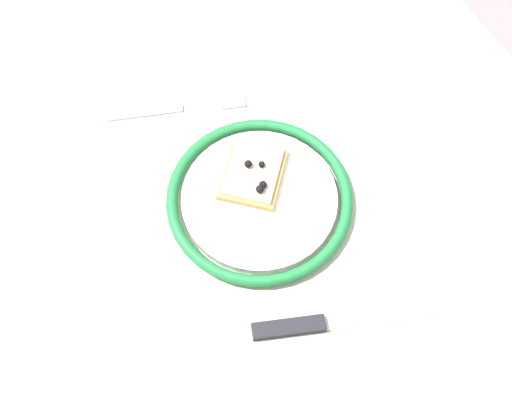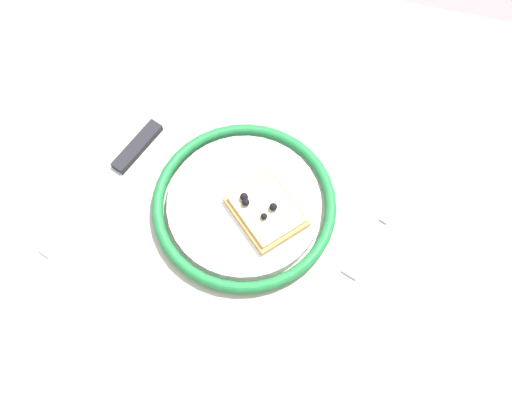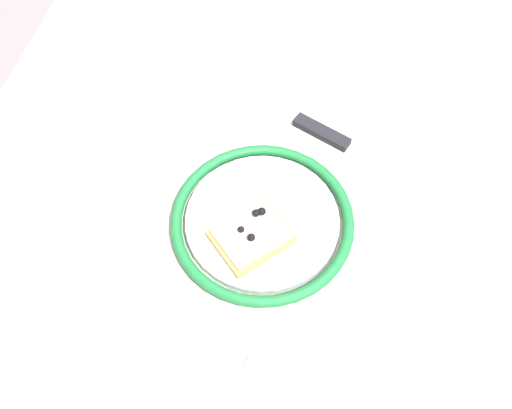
{
  "view_description": "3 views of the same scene",
  "coord_description": "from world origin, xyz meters",
  "px_view_note": "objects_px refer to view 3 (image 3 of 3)",
  "views": [
    {
      "loc": [
        0.38,
        -0.21,
        1.5
      ],
      "look_at": [
        0.05,
        -0.03,
        0.74
      ],
      "focal_mm": 46.26,
      "sensor_mm": 36.0,
      "label": 1
    },
    {
      "loc": [
        -0.07,
        0.31,
        1.49
      ],
      "look_at": [
        0.02,
        -0.02,
        0.73
      ],
      "focal_mm": 44.08,
      "sensor_mm": 36.0,
      "label": 2
    },
    {
      "loc": [
        -0.35,
        -0.1,
        1.43
      ],
      "look_at": [
        0.04,
        -0.01,
        0.74
      ],
      "focal_mm": 42.16,
      "sensor_mm": 36.0,
      "label": 3
    }
  ],
  "objects_px": {
    "plate": "(262,221)",
    "pizza_slice_near": "(252,232)",
    "fork": "(253,363)",
    "dining_table": "(243,265)",
    "knife": "(303,123)"
  },
  "relations": [
    {
      "from": "plate",
      "to": "pizza_slice_near",
      "type": "bearing_deg",
      "value": 164.74
    },
    {
      "from": "plate",
      "to": "fork",
      "type": "height_order",
      "value": "plate"
    },
    {
      "from": "dining_table",
      "to": "knife",
      "type": "distance_m",
      "value": 0.23
    },
    {
      "from": "knife",
      "to": "plate",
      "type": "bearing_deg",
      "value": 173.6
    },
    {
      "from": "dining_table",
      "to": "pizza_slice_near",
      "type": "distance_m",
      "value": 0.1
    },
    {
      "from": "dining_table",
      "to": "pizza_slice_near",
      "type": "relative_size",
      "value": 9.56
    },
    {
      "from": "knife",
      "to": "pizza_slice_near",
      "type": "bearing_deg",
      "value": 172.42
    },
    {
      "from": "pizza_slice_near",
      "to": "fork",
      "type": "height_order",
      "value": "pizza_slice_near"
    },
    {
      "from": "plate",
      "to": "pizza_slice_near",
      "type": "distance_m",
      "value": 0.03
    },
    {
      "from": "dining_table",
      "to": "fork",
      "type": "height_order",
      "value": "fork"
    },
    {
      "from": "pizza_slice_near",
      "to": "fork",
      "type": "relative_size",
      "value": 0.62
    },
    {
      "from": "pizza_slice_near",
      "to": "fork",
      "type": "xyz_separation_m",
      "value": [
        -0.16,
        -0.04,
        -0.02
      ]
    },
    {
      "from": "fork",
      "to": "pizza_slice_near",
      "type": "bearing_deg",
      "value": 13.74
    },
    {
      "from": "plate",
      "to": "knife",
      "type": "relative_size",
      "value": 1.07
    },
    {
      "from": "plate",
      "to": "fork",
      "type": "xyz_separation_m",
      "value": [
        -0.19,
        -0.03,
        -0.01
      ]
    }
  ]
}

